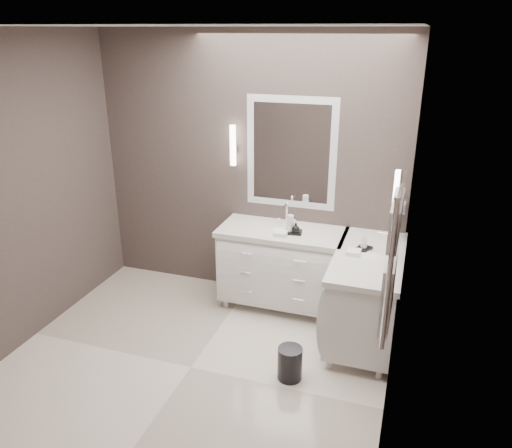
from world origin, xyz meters
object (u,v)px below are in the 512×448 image
(vanity_right, at_px, (366,292))
(waste_bin, at_px, (290,363))
(vanity_back, at_px, (282,263))
(towel_ladder, at_px, (391,265))

(vanity_right, relative_size, waste_bin, 4.37)
(vanity_back, height_order, waste_bin, vanity_back)
(vanity_right, xyz_separation_m, waste_bin, (-0.49, -0.76, -0.34))
(towel_ladder, bearing_deg, waste_bin, 143.39)
(vanity_back, height_order, vanity_right, same)
(vanity_back, relative_size, vanity_right, 1.00)
(vanity_back, xyz_separation_m, vanity_right, (0.88, -0.33, 0.00))
(vanity_back, height_order, towel_ladder, towel_ladder)
(towel_ladder, distance_m, waste_bin, 1.54)
(vanity_back, bearing_deg, waste_bin, -70.77)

